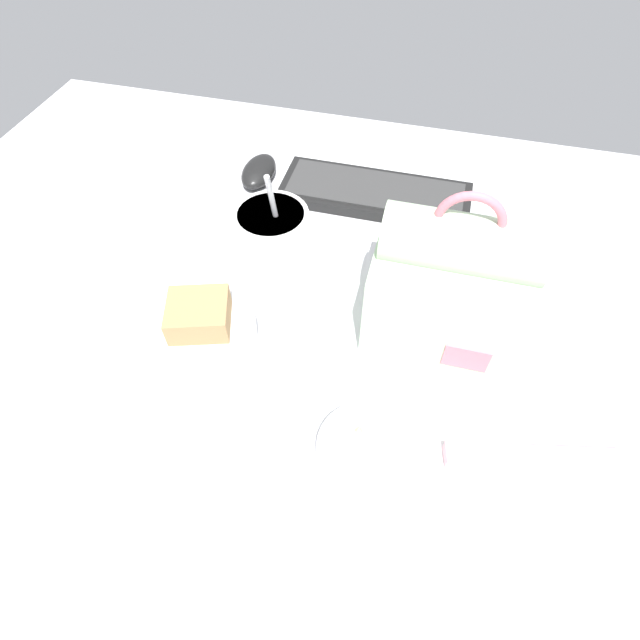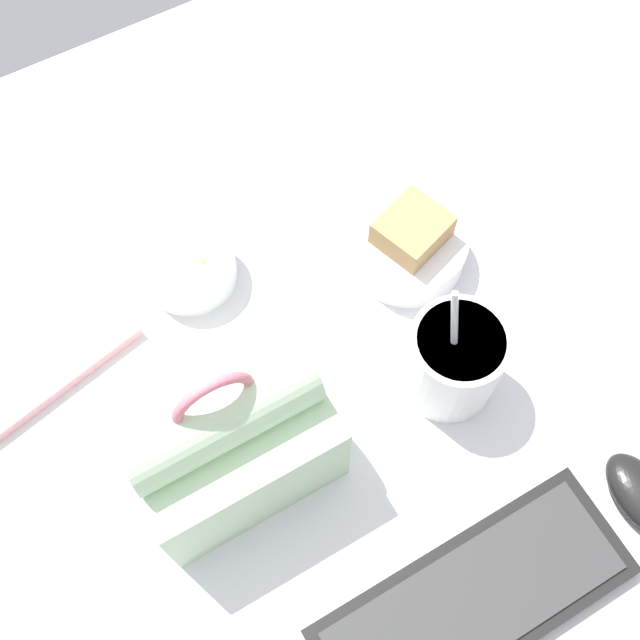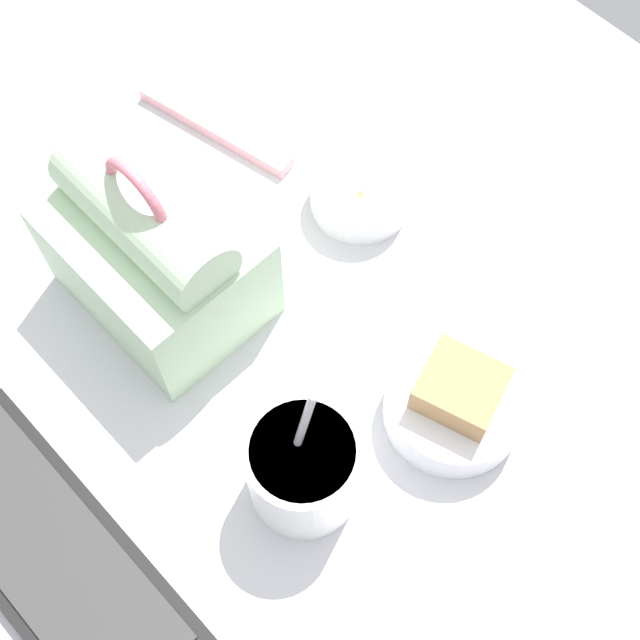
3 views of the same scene
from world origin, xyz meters
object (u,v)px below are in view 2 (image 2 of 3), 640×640
keyboard (473,601)px  lunch_bag (225,435)px  bento_bowl_snacks (189,266)px  soup_cup (454,360)px  chopstick_case (62,379)px  bento_bowl_sandwich (409,245)px

keyboard → lunch_bag: 28.53cm
keyboard → bento_bowl_snacks: size_ratio=2.91×
lunch_bag → soup_cup: lunch_bag is taller
soup_cup → bento_bowl_snacks: 31.61cm
soup_cup → chopstick_case: bearing=-29.6°
soup_cup → bento_bowl_snacks: soup_cup is taller
lunch_bag → bento_bowl_sandwich: (-28.64, -11.20, -4.97)cm
lunch_bag → chopstick_case: (12.15, -16.80, -7.21)cm
bento_bowl_snacks → chopstick_case: bearing=15.3°
lunch_bag → bento_bowl_sandwich: bearing=-158.6°
bento_bowl_snacks → bento_bowl_sandwich: bearing=155.3°
bento_bowl_snacks → soup_cup: bearing=125.8°
soup_cup → bento_bowl_snacks: size_ratio=1.67×
soup_cup → chopstick_case: soup_cup is taller
bento_bowl_sandwich → bento_bowl_snacks: (22.88, -10.52, -0.65)cm
soup_cup → bento_bowl_sandwich: (-4.50, -15.00, -2.57)cm
chopstick_case → bento_bowl_sandwich: bearing=172.2°
lunch_bag → soup_cup: 24.55cm
lunch_bag → bento_bowl_snacks: size_ratio=1.99×
keyboard → bento_bowl_snacks: 46.57cm
lunch_bag → soup_cup: size_ratio=1.19×
lunch_bag → bento_bowl_sandwich: size_ratio=1.63×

